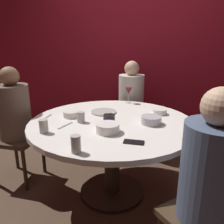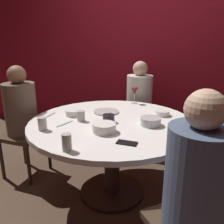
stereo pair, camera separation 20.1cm
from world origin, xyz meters
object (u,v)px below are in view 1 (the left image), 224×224
Objects in this scene: seated_diner_back at (131,97)px; seated_diner_front_right at (212,175)px; bowl_serving_large at (151,120)px; bowl_sauce_side at (108,128)px; wine_glass at (129,91)px; cell_phone at (134,142)px; dining_table at (112,135)px; cup_near_candle at (44,126)px; cup_by_left_diner at (81,117)px; dinner_plate at (104,112)px; bowl_salad_center at (160,112)px; candle_holder at (109,118)px; cup_by_right_diner at (76,144)px; seated_diner_left at (14,113)px; bowl_small_white at (71,114)px.

seated_diner_front_right is (0.71, -1.70, 0.02)m from seated_diner_back.
bowl_sauce_side is (-0.30, -0.27, 0.00)m from bowl_serving_large.
wine_glass reaches higher than cell_phone.
cup_near_candle is at bearing -138.08° from dining_table.
cup_by_left_diner is at bearing 12.42° from seated_diner_front_right.
seated_diner_back is 0.97× the size of seated_diner_front_right.
bowl_sauce_side reaches higher than dinner_plate.
candle_holder is at bearing -139.30° from bowl_salad_center.
seated_diner_left is at bearing 145.13° from cup_by_right_diner.
seated_diner_front_right is 11.59× the size of cup_near_candle.
bowl_sauce_side reaches higher than bowl_serving_large.
cell_phone is at bearing 10.91° from seated_diner_front_right.
dinner_plate is at bearing 123.08° from dining_table.
seated_diner_left reaches higher than bowl_small_white.
seated_diner_back is at bearing 87.51° from cup_by_right_diner.
cup_by_left_diner is at bearing -39.94° from bowl_small_white.
seated_diner_back reaches higher than dining_table.
bowl_sauce_side is 1.61× the size of cup_by_right_diner.
bowl_salad_center is at bearing 37.80° from dining_table.
candle_holder is at bearing 2.42° from seated_diner_front_right.
cell_phone is 1.24× the size of cup_by_right_diner.
candle_holder is 0.29m from dinner_plate.
seated_diner_left reaches higher than cup_by_left_diner.
bowl_salad_center is 0.67m from bowl_sauce_side.
bowl_serving_large is (0.35, 0.05, -0.00)m from candle_holder.
seated_diner_left reaches higher than bowl_sauce_side.
candle_holder is 1.10× the size of cup_by_left_diner.
bowl_salad_center is at bearing 20.09° from bowl_small_white.
dining_table is at bearing 97.28° from bowl_sauce_side.
dining_table is 14.35× the size of candle_holder.
bowl_serving_large is 1.86× the size of cup_by_left_diner.
cup_by_right_diner is (-0.46, -0.94, 0.03)m from bowl_salad_center.
cup_near_candle reaches higher than bowl_serving_large.
candle_holder and cup_by_left_diner have the same top height.
dining_table is 0.31m from bowl_sauce_side.
bowl_salad_center is at bearing 9.80° from dinner_plate.
bowl_small_white is 0.51m from bowl_sauce_side.
candle_holder reaches higher than bowl_serving_large.
bowl_serving_large is (1.32, 0.01, 0.04)m from seated_diner_left.
bowl_small_white reaches higher than dinner_plate.
dinner_plate is 1.76× the size of cell_phone.
cup_by_right_diner is at bearing 124.75° from cell_phone.
cup_by_left_diner is (0.73, -0.10, 0.05)m from seated_diner_left.
wine_glass is at bearing 87.62° from dining_table.
bowl_serving_large is at bearing 0.36° from seated_diner_left.
bowl_serving_large is at bearing 57.68° from cup_by_right_diner.
dining_table is at bearing 41.92° from cup_near_candle.
dining_table is 9.71× the size of bowl_small_white.
candle_holder is (-0.72, 0.67, 0.03)m from seated_diner_front_right.
seated_diner_front_right is at bearing -32.58° from cup_by_left_diner.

